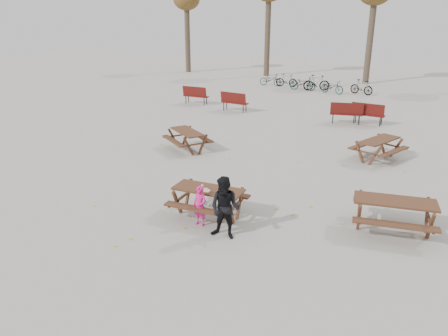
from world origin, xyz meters
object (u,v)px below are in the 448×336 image
at_px(soda_bottle, 202,188).
at_px(picnic_table_east, 393,216).
at_px(food_tray, 206,190).
at_px(child, 200,206).
at_px(main_picnic_table, 208,195).
at_px(adult, 225,208).
at_px(picnic_table_far, 378,149).
at_px(picnic_table_north, 188,140).

xyz_separation_m(soda_bottle, picnic_table_east, (4.51, 1.23, -0.44)).
bearing_deg(food_tray, child, -91.92).
distance_m(food_tray, picnic_table_east, 4.58).
bearing_deg(picnic_table_east, main_picnic_table, -173.76).
distance_m(soda_bottle, adult, 1.15).
relative_size(adult, picnic_table_far, 0.86).
distance_m(main_picnic_table, food_tray, 0.27).
bearing_deg(picnic_table_far, main_picnic_table, 176.60).
relative_size(picnic_table_east, picnic_table_north, 1.09).
xyz_separation_m(child, adult, (0.82, -0.34, 0.24)).
bearing_deg(picnic_table_far, child, 178.58).
xyz_separation_m(picnic_table_north, picnic_table_far, (6.80, 1.72, 0.00)).
xyz_separation_m(food_tray, soda_bottle, (-0.11, -0.01, 0.05)).
xyz_separation_m(soda_bottle, child, (0.10, -0.35, -0.33)).
relative_size(main_picnic_table, adult, 1.19).
bearing_deg(child, food_tray, 94.91).
bearing_deg(child, picnic_table_north, 127.96).
bearing_deg(picnic_table_east, adult, -158.93).
bearing_deg(child, adult, -15.57).
xyz_separation_m(food_tray, picnic_table_far, (3.53, 6.77, -0.42)).
bearing_deg(soda_bottle, adult, -36.53).
height_order(main_picnic_table, food_tray, food_tray).
distance_m(soda_bottle, picnic_table_east, 4.69).
height_order(adult, picnic_table_far, adult).
xyz_separation_m(soda_bottle, picnic_table_far, (3.64, 6.77, -0.47)).
height_order(main_picnic_table, picnic_table_north, main_picnic_table).
bearing_deg(food_tray, picnic_table_north, 122.95).
height_order(soda_bottle, picnic_table_far, soda_bottle).
height_order(main_picnic_table, child, child).
bearing_deg(adult, picnic_table_east, 27.61).
relative_size(picnic_table_east, picnic_table_far, 1.08).
bearing_deg(picnic_table_north, main_picnic_table, -19.57).
relative_size(food_tray, soda_bottle, 1.06).
bearing_deg(picnic_table_far, picnic_table_north, 129.19).
distance_m(child, picnic_table_east, 4.68).
height_order(main_picnic_table, adult, adult).
bearing_deg(soda_bottle, main_picnic_table, 67.55).
bearing_deg(food_tray, main_picnic_table, 102.00).
distance_m(main_picnic_table, picnic_table_far, 7.50).
height_order(soda_bottle, picnic_table_north, soda_bottle).
bearing_deg(picnic_table_north, adult, -17.71).
bearing_deg(soda_bottle, picnic_table_north, 122.01).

